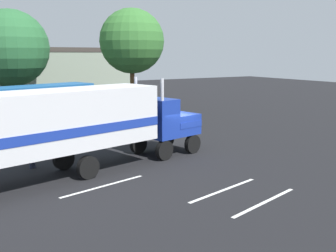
% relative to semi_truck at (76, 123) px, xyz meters
% --- Properties ---
extents(ground_plane, '(120.00, 120.00, 0.00)m').
position_rel_semi_truck_xyz_m(ground_plane, '(6.16, 1.00, -2.52)').
color(ground_plane, black).
extents(lane_stripe_near, '(4.31, 1.20, 0.01)m').
position_rel_semi_truck_xyz_m(lane_stripe_near, '(0.34, -2.50, -2.52)').
color(lane_stripe_near, silver).
rests_on(lane_stripe_near, ground_plane).
extents(lane_stripe_mid, '(4.31, 1.22, 0.01)m').
position_rel_semi_truck_xyz_m(lane_stripe_mid, '(4.55, -5.68, -2.52)').
color(lane_stripe_mid, silver).
rests_on(lane_stripe_mid, ground_plane).
extents(lane_stripe_far, '(4.29, 1.30, 0.01)m').
position_rel_semi_truck_xyz_m(lane_stripe_far, '(5.05, -7.66, -2.52)').
color(lane_stripe_far, silver).
rests_on(lane_stripe_far, ground_plane).
extents(semi_truck, '(14.34, 5.78, 4.50)m').
position_rel_semi_truck_xyz_m(semi_truck, '(0.00, 0.00, 0.00)').
color(semi_truck, '#193399').
rests_on(semi_truck, ground_plane).
extents(person_bystander, '(0.41, 0.48, 1.63)m').
position_rel_semi_truck_xyz_m(person_bystander, '(-1.68, 2.15, -1.63)').
color(person_bystander, '#2D3347').
rests_on(person_bystander, ground_plane).
extents(parked_bus, '(11.27, 5.64, 3.40)m').
position_rel_semi_truck_xyz_m(parked_bus, '(0.25, 12.57, -0.46)').
color(parked_bus, '#1E5999').
rests_on(parked_bus, ground_plane).
extents(tree_left, '(6.15, 6.15, 10.03)m').
position_rel_semi_truck_xyz_m(tree_left, '(11.30, 16.94, 4.41)').
color(tree_left, brown).
rests_on(tree_left, ground_plane).
extents(tree_center, '(7.16, 7.16, 9.86)m').
position_rel_semi_truck_xyz_m(tree_center, '(1.16, 21.85, 3.75)').
color(tree_center, brown).
rests_on(tree_center, ground_plane).
extents(building_backdrop, '(20.17, 10.38, 6.45)m').
position_rel_semi_truck_xyz_m(building_backdrop, '(6.38, 28.12, 0.92)').
color(building_backdrop, gray).
rests_on(building_backdrop, ground_plane).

